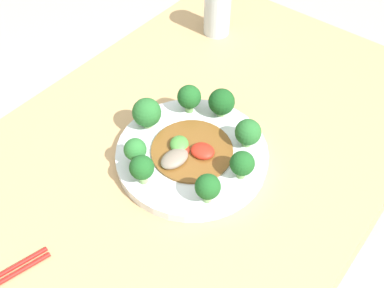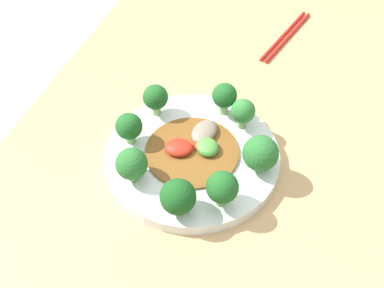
{
  "view_description": "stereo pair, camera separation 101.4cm",
  "coord_description": "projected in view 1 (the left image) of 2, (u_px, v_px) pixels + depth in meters",
  "views": [
    {
      "loc": [
        -0.39,
        -0.36,
        1.42
      ],
      "look_at": [
        0.03,
        -0.02,
        0.8
      ],
      "focal_mm": 42.0,
      "sensor_mm": 36.0,
      "label": 1
    },
    {
      "loc": [
        0.49,
        0.13,
        1.33
      ],
      "look_at": [
        0.03,
        -0.02,
        0.8
      ],
      "focal_mm": 42.0,
      "sensor_mm": 36.0,
      "label": 2
    }
  ],
  "objects": [
    {
      "name": "plate",
      "position": [
        192.0,
        155.0,
        0.85
      ],
      "size": [
        0.29,
        0.29,
        0.02
      ],
      "color": "silver",
      "rests_on": "table"
    },
    {
      "name": "broccoli_northwest",
      "position": [
        135.0,
        150.0,
        0.79
      ],
      "size": [
        0.04,
        0.04,
        0.06
      ],
      "color": "#70A356",
      "rests_on": "plate"
    },
    {
      "name": "broccoli_west",
      "position": [
        144.0,
        169.0,
        0.76
      ],
      "size": [
        0.04,
        0.04,
        0.06
      ],
      "color": "#89B76B",
      "rests_on": "plate"
    },
    {
      "name": "stirfry_center",
      "position": [
        188.0,
        151.0,
        0.83
      ],
      "size": [
        0.15,
        0.15,
        0.02
      ],
      "color": "brown",
      "rests_on": "plate"
    },
    {
      "name": "broccoli_north",
      "position": [
        147.0,
        113.0,
        0.86
      ],
      "size": [
        0.06,
        0.06,
        0.06
      ],
      "color": "#89B76B",
      "rests_on": "plate"
    },
    {
      "name": "broccoli_south",
      "position": [
        242.0,
        164.0,
        0.77
      ],
      "size": [
        0.04,
        0.04,
        0.06
      ],
      "color": "#7AAD5B",
      "rests_on": "plate"
    },
    {
      "name": "broccoli_southwest",
      "position": [
        208.0,
        187.0,
        0.74
      ],
      "size": [
        0.04,
        0.04,
        0.06
      ],
      "color": "#89B76B",
      "rests_on": "plate"
    },
    {
      "name": "table",
      "position": [
        176.0,
        258.0,
        1.13
      ],
      "size": [
        1.2,
        0.7,
        0.76
      ],
      "color": "tan",
      "rests_on": "ground_plane"
    },
    {
      "name": "broccoli_northeast",
      "position": [
        189.0,
        97.0,
        0.88
      ],
      "size": [
        0.05,
        0.05,
        0.06
      ],
      "color": "#70A356",
      "rests_on": "plate"
    },
    {
      "name": "broccoli_east",
      "position": [
        222.0,
        102.0,
        0.88
      ],
      "size": [
        0.05,
        0.05,
        0.06
      ],
      "color": "#89B76B",
      "rests_on": "plate"
    },
    {
      "name": "drinking_glass",
      "position": [
        217.0,
        11.0,
        1.08
      ],
      "size": [
        0.06,
        0.06,
        0.12
      ],
      "color": "silver",
      "rests_on": "table"
    },
    {
      "name": "broccoli_southeast",
      "position": [
        248.0,
        132.0,
        0.82
      ],
      "size": [
        0.05,
        0.05,
        0.06
      ],
      "color": "#70A356",
      "rests_on": "plate"
    }
  ]
}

